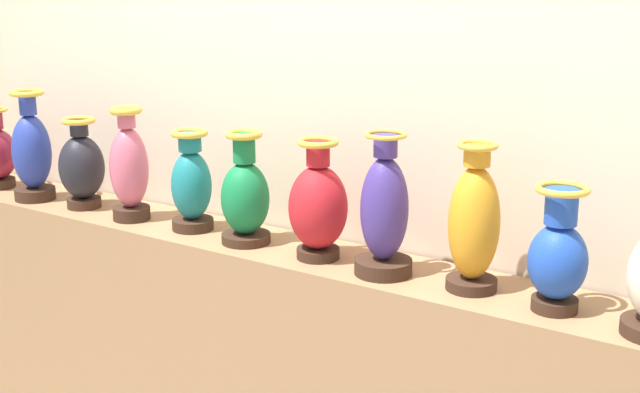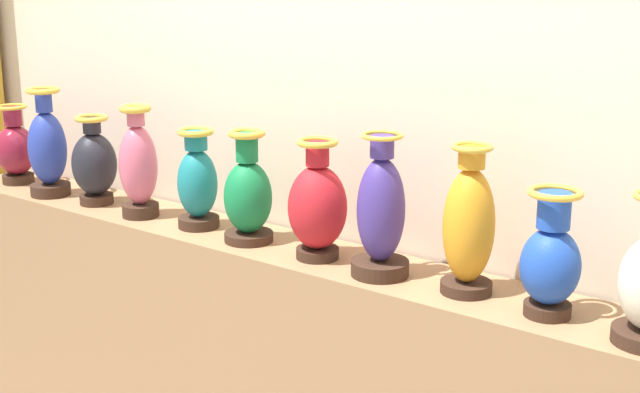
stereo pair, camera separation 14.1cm
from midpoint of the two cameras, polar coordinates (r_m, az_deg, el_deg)
name	(u,v)px [view 2 (the right image)]	position (r m, az deg, el deg)	size (l,w,h in m)	color
back_wall	(368,107)	(2.60, 4.63, 5.71)	(4.72, 0.14, 2.85)	beige
vase_burgundy	(16,149)	(3.49, -17.86, 2.90)	(0.15, 0.15, 0.30)	#382319
vase_cobalt	(48,149)	(3.26, -15.91, 2.92)	(0.14, 0.14, 0.39)	#382319
vase_onyx	(94,164)	(3.11, -13.03, 2.06)	(0.15, 0.15, 0.31)	#382319
vase_rose	(138,166)	(2.91, -10.23, 1.91)	(0.12, 0.12, 0.37)	#382319
vase_teal	(197,183)	(2.77, -6.44, 0.87)	(0.13, 0.13, 0.31)	#382319
vase_emerald	(248,196)	(2.62, -3.11, 0.05)	(0.15, 0.15, 0.34)	#382319
vase_crimson	(317,206)	(2.46, 1.48, -0.63)	(0.17, 0.17, 0.34)	#382319
vase_indigo	(381,215)	(2.33, 5.66, -1.23)	(0.16, 0.16, 0.38)	#382319
vase_amber	(469,226)	(2.24, 11.31, -1.90)	(0.13, 0.13, 0.38)	#382319
vase_sapphire	(551,260)	(2.15, 16.42, -3.95)	(0.14, 0.14, 0.31)	#382319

